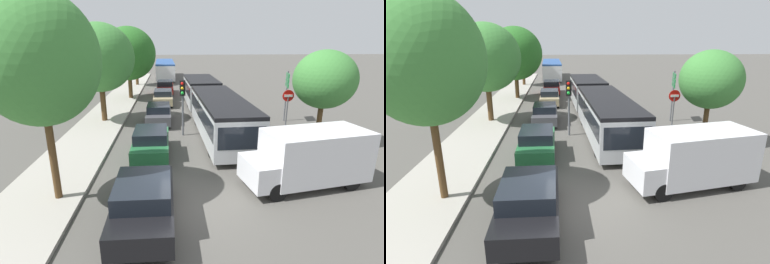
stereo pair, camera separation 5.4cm
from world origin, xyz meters
TOP-DOWN VIEW (x-y plane):
  - ground_plane at (0.00, 0.00)m, footprint 200.00×200.00m
  - kerb_strip_left at (-5.80, 18.04)m, footprint 3.20×46.07m
  - articulated_bus at (1.96, 11.42)m, footprint 3.15×16.65m
  - city_bus_rear at (-1.71, 36.07)m, footprint 2.89×11.57m
  - queued_car_black at (-1.75, -0.65)m, footprint 1.92×4.44m
  - queued_car_green at (-1.88, 5.18)m, footprint 1.80×4.16m
  - queued_car_graphite at (-1.73, 11.34)m, footprint 1.72×3.97m
  - queued_car_tan at (-1.57, 17.45)m, footprint 1.70×3.93m
  - queued_car_red at (-1.49, 22.97)m, footprint 1.76×4.08m
  - white_van at (4.68, 1.57)m, footprint 5.28×2.87m
  - traffic_light at (-0.15, 8.45)m, footprint 0.35×0.38m
  - no_entry_sign at (6.19, 8.10)m, footprint 0.70×0.08m
  - direction_sign_post at (7.33, 11.32)m, footprint 0.40×1.37m
  - tree_left_near at (-5.06, 0.97)m, footprint 3.95×3.95m
  - tree_left_mid at (-5.63, 11.90)m, footprint 4.74×4.74m
  - tree_left_far at (-4.81, 20.33)m, footprint 5.16×5.16m
  - tree_left_distant at (-5.09, 29.01)m, footprint 3.42×3.42m
  - tree_right_near at (7.50, 6.55)m, footprint 3.35×3.35m

SIDE VIEW (x-z plane):
  - ground_plane at x=0.00m, z-range 0.00..0.00m
  - kerb_strip_left at x=-5.80m, z-range 0.00..0.14m
  - queued_car_tan at x=-1.57m, z-range 0.01..1.37m
  - queued_car_graphite at x=-1.73m, z-range 0.01..1.38m
  - queued_car_red at x=-1.49m, z-range 0.01..1.42m
  - queued_car_green at x=-1.88m, z-range 0.01..1.45m
  - queued_car_black at x=-1.75m, z-range 0.01..1.55m
  - white_van at x=4.68m, z-range 0.09..2.40m
  - articulated_bus at x=1.96m, z-range 0.19..2.65m
  - city_bus_rear at x=-1.71m, z-range 0.19..2.67m
  - no_entry_sign at x=6.19m, z-range 0.47..3.29m
  - traffic_light at x=-0.15m, z-range 0.80..4.20m
  - direction_sign_post at x=7.33m, z-range 0.77..4.37m
  - tree_right_near at x=7.50m, z-range 1.01..6.23m
  - tree_left_distant at x=-5.09m, z-range 1.10..7.45m
  - tree_left_far at x=-4.81m, z-range 0.93..7.77m
  - tree_left_mid at x=-5.63m, z-range 1.09..7.90m
  - tree_left_near at x=-5.06m, z-range 1.46..8.79m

